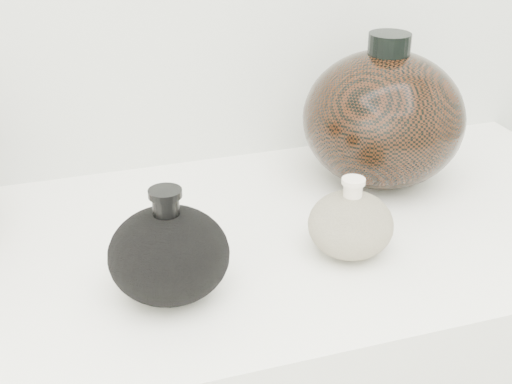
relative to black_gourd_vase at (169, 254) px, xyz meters
name	(u,v)px	position (x,y,z in m)	size (l,w,h in m)	color
black_gourd_vase	(169,254)	(0.00, 0.00, 0.00)	(0.16, 0.16, 0.13)	black
cream_gourd_vase	(351,224)	(0.23, 0.02, -0.01)	(0.12, 0.12, 0.10)	beige
right_round_pot	(383,118)	(0.36, 0.19, 0.05)	(0.23, 0.23, 0.22)	black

